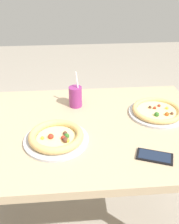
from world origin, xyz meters
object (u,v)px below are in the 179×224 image
(drink_cup_colored, at_px, (75,97))
(cell_phone, at_px, (155,156))
(pizza_far, at_px, (157,111))
(pizza_near, at_px, (56,137))

(drink_cup_colored, bearing_deg, cell_phone, -56.42)
(drink_cup_colored, height_order, cell_phone, drink_cup_colored)
(pizza_far, bearing_deg, pizza_near, -159.81)
(pizza_far, relative_size, cell_phone, 1.78)
(pizza_far, xyz_separation_m, drink_cup_colored, (-0.43, 0.13, 0.04))
(pizza_near, height_order, pizza_far, pizza_near)
(cell_phone, bearing_deg, pizza_far, 71.38)
(drink_cup_colored, bearing_deg, pizza_far, -16.72)
(pizza_far, height_order, cell_phone, pizza_far)
(pizza_near, relative_size, cell_phone, 1.79)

